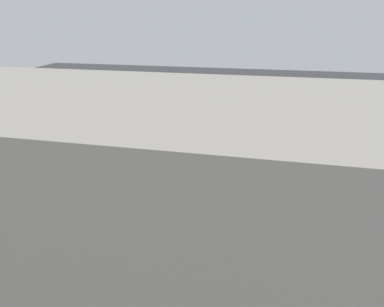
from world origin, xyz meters
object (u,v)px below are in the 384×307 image
(sign_post, at_px, (131,160))
(moving_hatchback, at_px, (212,144))
(fire_hydrant, at_px, (159,175))
(pedestrian, at_px, (135,163))

(sign_post, bearing_deg, moving_hatchback, -128.34)
(fire_hydrant, bearing_deg, sign_post, 53.93)
(moving_hatchback, height_order, fire_hydrant, moving_hatchback)
(moving_hatchback, xyz_separation_m, sign_post, (2.78, 3.51, 0.55))
(pedestrian, distance_m, sign_post, 1.19)
(fire_hydrant, distance_m, pedestrian, 1.18)
(pedestrian, xyz_separation_m, sign_post, (-0.26, 0.98, 0.62))
(fire_hydrant, height_order, pedestrian, pedestrian)
(moving_hatchback, relative_size, pedestrian, 2.57)
(moving_hatchback, distance_m, pedestrian, 3.95)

